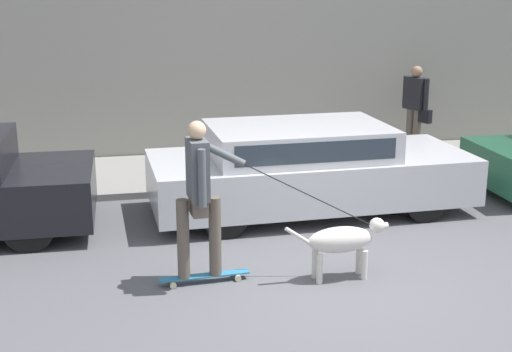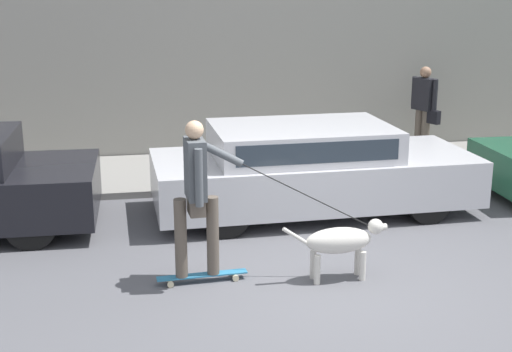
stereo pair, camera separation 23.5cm
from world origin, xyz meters
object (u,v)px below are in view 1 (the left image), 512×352
object	(u,v)px
pedestrian_with_bag	(415,105)
parked_car_1	(307,169)
dog	(343,241)
skateboarder	(200,193)

from	to	relation	value
pedestrian_with_bag	parked_car_1	bearing A→B (deg)	21.02
parked_car_1	pedestrian_with_bag	world-z (taller)	pedestrian_with_bag
parked_car_1	pedestrian_with_bag	distance (m)	3.92
dog	skateboarder	bearing A→B (deg)	171.14
dog	pedestrian_with_bag	bearing A→B (deg)	56.93
skateboarder	pedestrian_with_bag	size ratio (longest dim) A/B	1.51
dog	skateboarder	distance (m)	1.65
skateboarder	pedestrian_with_bag	bearing A→B (deg)	43.08
dog	pedestrian_with_bag	world-z (taller)	pedestrian_with_bag
parked_car_1	pedestrian_with_bag	size ratio (longest dim) A/B	2.85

